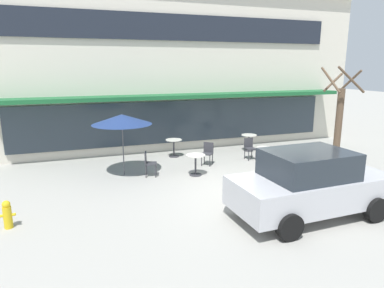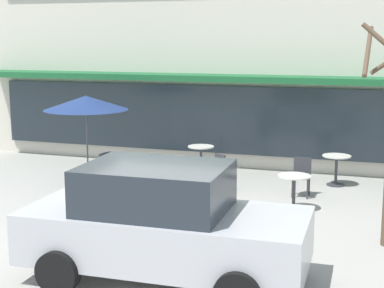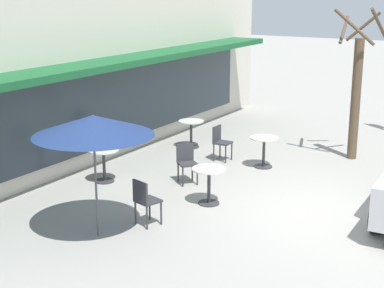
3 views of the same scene
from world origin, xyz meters
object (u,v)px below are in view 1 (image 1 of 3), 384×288
Objects in this scene: cafe_table_streetside at (265,154)px; cafe_chair_1 at (250,147)px; cafe_table_mid_patio at (249,140)px; parked_sedan at (310,184)px; cafe_table_near_wall at (174,145)px; patio_umbrella_green_folded at (122,119)px; cafe_chair_0 at (149,162)px; cafe_chair_2 at (208,152)px; street_tree at (338,125)px; fire_hydrant at (7,214)px; cafe_table_by_tree at (196,161)px.

cafe_chair_1 is (-0.01, 1.21, 0.01)m from cafe_table_streetside.
parked_sedan is (-1.96, -6.76, 0.36)m from cafe_table_mid_patio.
cafe_table_near_wall is at bearing 103.05° from parked_sedan.
patio_umbrella_green_folded reaches higher than cafe_table_mid_patio.
cafe_table_mid_patio is 0.85× the size of cafe_chair_0.
street_tree is (3.89, -2.64, 1.28)m from cafe_chair_2.
cafe_table_near_wall is at bearing 153.63° from cafe_chair_1.
fire_hydrant is at bearing -152.50° from cafe_chair_2.
cafe_chair_2 is (3.32, 0.18, -1.50)m from patio_umbrella_green_folded.
parked_sedan is at bearing -106.85° from cafe_table_streetside.
cafe_table_mid_patio is at bearing 106.72° from street_tree.
fire_hydrant is (-7.31, 1.84, -0.53)m from parked_sedan.
cafe_chair_2 is (-2.65, -1.48, 0.01)m from cafe_table_mid_patio.
parked_sedan reaches higher than cafe_chair_2.
fire_hydrant is at bearing -164.17° from cafe_table_streetside.
patio_umbrella_green_folded is (-2.42, -1.82, 1.51)m from cafe_table_near_wall.
cafe_table_by_tree is at bearing 162.19° from street_tree.
parked_sedan is (3.22, -4.64, 0.35)m from cafe_chair_0.
patio_umbrella_green_folded is at bearing -142.95° from cafe_table_near_wall.
cafe_chair_1 is 0.23× the size of street_tree.
parked_sedan is 6.03× the size of fire_hydrant.
street_tree is at bearing 4.35° from fire_hydrant.
cafe_chair_1 is 0.21× the size of parked_sedan.
cafe_table_streetside is 0.18× the size of parked_sedan.
fire_hydrant is at bearing -152.01° from cafe_table_mid_patio.
cafe_chair_0 is 0.23× the size of street_tree.
parked_sedan reaches higher than cafe_chair_1.
patio_umbrella_green_folded is at bearing 159.22° from cafe_table_by_tree.
cafe_table_near_wall is at bearing 37.05° from patio_umbrella_green_folded.
cafe_table_mid_patio is 0.85× the size of cafe_chair_2.
parked_sedan is (1.61, -6.92, 0.36)m from cafe_table_near_wall.
street_tree reaches higher than cafe_table_mid_patio.
cafe_table_by_tree is (-2.91, -0.10, 0.00)m from cafe_table_streetside.
parked_sedan reaches higher than cafe_table_streetside.
cafe_table_by_tree is 0.20× the size of street_tree.
cafe_table_by_tree is 0.18× the size of parked_sedan.
fire_hydrant is at bearing 165.85° from parked_sedan.
cafe_table_streetside and cafe_table_by_tree have the same top height.
cafe_table_streetside is 1.00× the size of cafe_table_mid_patio.
patio_umbrella_green_folded reaches higher than fire_hydrant.
street_tree is 10.63m from fire_hydrant.
cafe_chair_1 is 1.26× the size of fire_hydrant.
cafe_chair_0 is at bearing 34.34° from fire_hydrant.
parked_sedan is at bearing -51.74° from patio_umbrella_green_folded.
cafe_table_mid_patio is 1.08× the size of fire_hydrant.
patio_umbrella_green_folded is 6.59m from parked_sedan.
cafe_chair_1 is (-0.67, -1.27, 0.01)m from cafe_table_mid_patio.
cafe_table_mid_patio is 1.44m from cafe_chair_1.
cafe_chair_2 is at bearing -61.05° from cafe_table_near_wall.
cafe_chair_2 is 5.34m from parked_sedan.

